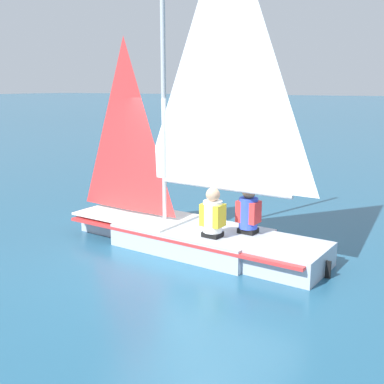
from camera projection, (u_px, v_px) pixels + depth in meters
name	position (u px, v px, depth m)	size (l,w,h in m)	color
ground_plane	(192.00, 248.00, 8.19)	(260.00, 260.00, 0.00)	#235675
sailboat_main	(193.00, 202.00, 8.00)	(4.70, 1.66, 5.33)	#B2BCCC
sailor_helm	(213.00, 222.00, 7.52)	(0.36, 0.32, 1.16)	black
sailor_crew	(248.00, 218.00, 7.72)	(0.36, 0.32, 1.16)	black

